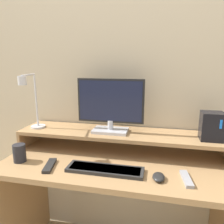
% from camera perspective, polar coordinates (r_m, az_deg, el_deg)
% --- Properties ---
extents(wall_back, '(6.00, 0.05, 2.50)m').
position_cam_1_polar(wall_back, '(1.47, 3.36, 11.41)').
color(wall_back, beige).
rests_on(wall_back, ground_plane).
extents(desk, '(1.28, 0.57, 0.73)m').
position_cam_1_polar(desk, '(1.39, 0.70, -20.40)').
color(desk, '#A87F51').
rests_on(desk, ground_plane).
extents(monitor_shelf, '(1.28, 0.27, 0.13)m').
position_cam_1_polar(monitor_shelf, '(1.38, 2.00, -5.96)').
color(monitor_shelf, '#A87F51').
rests_on(monitor_shelf, desk).
extents(monitor, '(0.41, 0.13, 0.33)m').
position_cam_1_polar(monitor, '(1.33, -0.41, 1.71)').
color(monitor, '#BCBCC1').
rests_on(monitor, monitor_shelf).
extents(desk_lamp, '(0.10, 0.25, 0.36)m').
position_cam_1_polar(desk_lamp, '(1.44, -20.26, 2.50)').
color(desk_lamp, silver).
rests_on(desk_lamp, monitor_shelf).
extents(router_dock, '(0.12, 0.11, 0.16)m').
position_cam_1_polar(router_dock, '(1.34, 24.58, -3.39)').
color(router_dock, black).
rests_on(router_dock, monitor_shelf).
extents(keyboard, '(0.40, 0.11, 0.02)m').
position_cam_1_polar(keyboard, '(1.17, -1.86, -14.75)').
color(keyboard, '#282828').
rests_on(keyboard, desk).
extents(mouse, '(0.06, 0.09, 0.03)m').
position_cam_1_polar(mouse, '(1.12, 12.07, -16.26)').
color(mouse, black).
rests_on(mouse, desk).
extents(remote_control, '(0.08, 0.16, 0.02)m').
position_cam_1_polar(remote_control, '(1.26, -15.98, -13.29)').
color(remote_control, black).
rests_on(remote_control, desk).
extents(remote_secondary, '(0.05, 0.15, 0.02)m').
position_cam_1_polar(remote_secondary, '(1.15, 18.87, -16.19)').
color(remote_secondary, '#99999E').
rests_on(remote_secondary, desk).
extents(mug, '(0.07, 0.07, 0.10)m').
position_cam_1_polar(mug, '(1.36, -23.02, -9.84)').
color(mug, '#232328').
rests_on(mug, desk).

